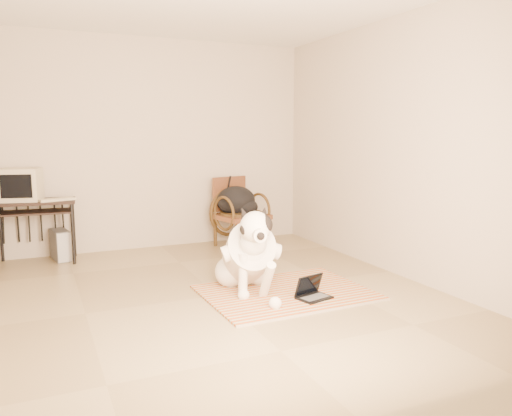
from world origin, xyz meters
TOP-DOWN VIEW (x-y plane):
  - floor at (0.00, 0.00)m, footprint 4.50×4.50m
  - wall_back at (0.00, 2.25)m, footprint 4.50×0.00m
  - wall_front at (0.00, -2.25)m, footprint 4.50×0.00m
  - wall_right at (2.00, 0.00)m, footprint 0.00×4.50m
  - rug at (0.62, -0.21)m, footprint 1.55×1.20m
  - dog at (0.32, -0.01)m, footprint 0.61×1.24m
  - laptop at (0.75, -0.46)m, footprint 0.34×0.28m
  - computer_desk at (-1.51, 1.96)m, footprint 0.92×0.57m
  - crt_monitor at (-1.64, 2.02)m, footprint 0.49×0.48m
  - desk_keyboard at (-1.27, 1.86)m, footprint 0.42×0.26m
  - pc_tower at (-1.26, 2.02)m, footprint 0.23×0.41m
  - rattan_chair at (0.96, 1.84)m, footprint 0.73×0.71m
  - backpack at (0.95, 1.82)m, footprint 0.53×0.45m
  - sneaker_left at (0.79, 1.16)m, footprint 0.19×0.31m
  - sneaker_right at (0.97, 1.07)m, footprint 0.24×0.31m

SIDE VIEW (x-z plane):
  - floor at x=0.00m, z-range 0.00..0.00m
  - rug at x=0.62m, z-range 0.00..0.02m
  - sneaker_right at x=0.97m, z-range -0.01..0.10m
  - sneaker_left at x=0.79m, z-range -0.01..0.10m
  - laptop at x=0.75m, z-range -0.03..0.17m
  - pc_tower at x=-1.26m, z-range 0.00..0.36m
  - dog at x=0.32m, z-range -0.09..0.80m
  - rattan_chair at x=0.96m, z-range 0.00..0.92m
  - backpack at x=0.95m, z-range 0.41..0.79m
  - computer_desk at x=-1.51m, z-range 0.26..1.00m
  - desk_keyboard at x=-1.27m, z-range 0.73..0.76m
  - crt_monitor at x=-1.64m, z-range 0.73..1.10m
  - wall_back at x=0.00m, z-range -0.90..3.60m
  - wall_front at x=0.00m, z-range -0.90..3.60m
  - wall_right at x=2.00m, z-range -0.90..3.60m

